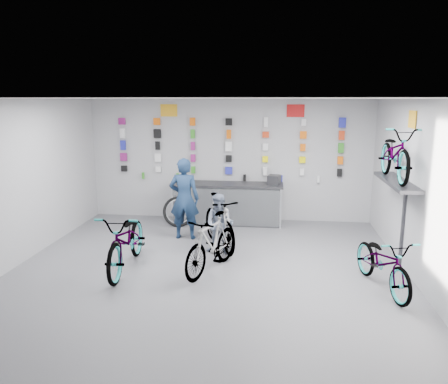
# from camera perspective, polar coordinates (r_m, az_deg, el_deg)

# --- Properties ---
(floor) EXTENTS (8.00, 8.00, 0.00)m
(floor) POSITION_cam_1_polar(r_m,az_deg,el_deg) (7.47, -2.71, -11.58)
(floor) COLOR #58585D
(floor) RESTS_ON ground
(ceiling) EXTENTS (8.00, 8.00, 0.00)m
(ceiling) POSITION_cam_1_polar(r_m,az_deg,el_deg) (6.85, -2.96, 12.10)
(ceiling) COLOR white
(ceiling) RESTS_ON wall_back
(wall_back) EXTENTS (7.00, 0.00, 7.00)m
(wall_back) POSITION_cam_1_polar(r_m,az_deg,el_deg) (10.91, 0.67, 4.18)
(wall_back) COLOR #AFAFB1
(wall_back) RESTS_ON floor
(wall_front) EXTENTS (7.00, 0.00, 7.00)m
(wall_front) POSITION_cam_1_polar(r_m,az_deg,el_deg) (3.33, -14.73, -14.94)
(wall_front) COLOR #AFAFB1
(wall_front) RESTS_ON floor
(wall_right) EXTENTS (0.00, 8.00, 8.00)m
(wall_right) POSITION_cam_1_polar(r_m,az_deg,el_deg) (7.30, 25.39, -0.93)
(wall_right) COLOR #AFAFB1
(wall_right) RESTS_ON floor
(counter) EXTENTS (2.70, 0.66, 1.00)m
(counter) POSITION_cam_1_polar(r_m,az_deg,el_deg) (10.65, 0.39, -1.57)
(counter) COLOR black
(counter) RESTS_ON floor
(merch_wall) EXTENTS (5.57, 0.08, 1.57)m
(merch_wall) POSITION_cam_1_polar(r_m,az_deg,el_deg) (10.81, 0.24, 5.85)
(merch_wall) COLOR black
(merch_wall) RESTS_ON wall_back
(wall_bracket) EXTENTS (0.39, 1.90, 2.00)m
(wall_bracket) POSITION_cam_1_polar(r_m,az_deg,el_deg) (8.38, 21.71, 0.68)
(wall_bracket) COLOR #333338
(wall_bracket) RESTS_ON wall_right
(sign_left) EXTENTS (0.42, 0.02, 0.30)m
(sign_left) POSITION_cam_1_polar(r_m,az_deg,el_deg) (11.06, -7.21, 10.53)
(sign_left) COLOR gold
(sign_left) RESTS_ON wall_back
(sign_right) EXTENTS (0.42, 0.02, 0.30)m
(sign_right) POSITION_cam_1_polar(r_m,az_deg,el_deg) (10.74, 9.33, 10.43)
(sign_right) COLOR red
(sign_right) RESTS_ON wall_back
(sign_side) EXTENTS (0.02, 0.40, 0.30)m
(sign_side) POSITION_cam_1_polar(r_m,az_deg,el_deg) (8.29, 23.38, 8.71)
(sign_side) COLOR gold
(sign_side) RESTS_ON wall_right
(bike_left) EXTENTS (0.84, 2.11, 1.09)m
(bike_left) POSITION_cam_1_polar(r_m,az_deg,el_deg) (7.97, -12.57, -6.14)
(bike_left) COLOR gray
(bike_left) RESTS_ON floor
(bike_center) EXTENTS (1.09, 1.77, 1.03)m
(bike_center) POSITION_cam_1_polar(r_m,az_deg,el_deg) (7.69, -1.63, -6.74)
(bike_center) COLOR gray
(bike_center) RESTS_ON floor
(bike_right) EXTENTS (1.03, 1.84, 0.91)m
(bike_right) POSITION_cam_1_polar(r_m,az_deg,el_deg) (7.46, 20.07, -8.59)
(bike_right) COLOR gray
(bike_right) RESTS_ON floor
(bike_service) EXTENTS (1.25, 1.85, 1.09)m
(bike_service) POSITION_cam_1_polar(r_m,az_deg,el_deg) (8.92, -0.62, -3.90)
(bike_service) COLOR gray
(bike_service) RESTS_ON floor
(bike_wall) EXTENTS (0.63, 1.80, 0.95)m
(bike_wall) POSITION_cam_1_polar(r_m,az_deg,el_deg) (8.28, 21.50, 4.69)
(bike_wall) COLOR gray
(bike_wall) RESTS_ON wall_bracket
(clerk) EXTENTS (0.65, 0.43, 1.78)m
(clerk) POSITION_cam_1_polar(r_m,az_deg,el_deg) (9.46, -5.21, -0.87)
(clerk) COLOR #162B4A
(clerk) RESTS_ON floor
(customer) EXTENTS (0.67, 0.58, 1.20)m
(customer) POSITION_cam_1_polar(r_m,az_deg,el_deg) (8.55, -0.54, -4.22)
(customer) COLOR slate
(customer) RESTS_ON floor
(spare_wheel) EXTENTS (0.78, 0.41, 0.73)m
(spare_wheel) POSITION_cam_1_polar(r_m,az_deg,el_deg) (10.51, -5.98, -2.56)
(spare_wheel) COLOR black
(spare_wheel) RESTS_ON floor
(register) EXTENTS (0.35, 0.36, 0.22)m
(register) POSITION_cam_1_polar(r_m,az_deg,el_deg) (10.47, 6.57, 1.60)
(register) COLOR black
(register) RESTS_ON counter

